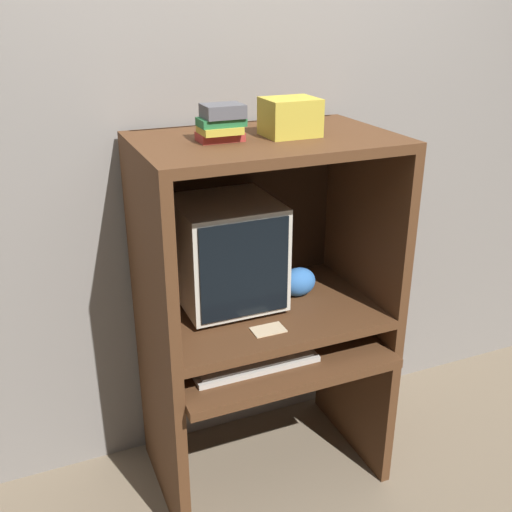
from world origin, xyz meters
TOP-DOWN VIEW (x-y plane):
  - ground_plane at (0.00, 0.00)m, footprint 12.00×12.00m
  - wall_back at (0.00, 0.65)m, footprint 6.00×0.06m
  - desk_base at (0.00, 0.25)m, footprint 0.91×0.65m
  - desk_monitor_shelf at (0.00, 0.30)m, footprint 0.91×0.59m
  - hutch_upper at (0.00, 0.33)m, footprint 0.91×0.59m
  - crt_monitor at (-0.12, 0.38)m, footprint 0.37×0.38m
  - keyboard at (-0.11, 0.14)m, footprint 0.47×0.17m
  - mouse at (0.19, 0.16)m, footprint 0.07×0.05m
  - snack_bag at (0.17, 0.34)m, footprint 0.14×0.11m
  - book_stack at (-0.17, 0.28)m, footprint 0.15×0.12m
  - paper_card at (-0.06, 0.13)m, footprint 0.12×0.08m
  - storage_box at (0.09, 0.28)m, footprint 0.18×0.16m

SIDE VIEW (x-z plane):
  - ground_plane at x=0.00m, z-range 0.00..0.00m
  - desk_base at x=0.00m, z-range 0.08..0.72m
  - keyboard at x=-0.11m, z-range 0.64..0.67m
  - mouse at x=0.19m, z-range 0.64..0.68m
  - desk_monitor_shelf at x=0.00m, z-range 0.68..0.82m
  - paper_card at x=-0.06m, z-range 0.78..0.78m
  - snack_bag at x=0.17m, z-range 0.78..0.90m
  - crt_monitor at x=-0.12m, z-range 0.79..1.21m
  - hutch_upper at x=0.00m, z-range 0.88..1.55m
  - wall_back at x=0.00m, z-range 0.00..2.60m
  - book_stack at x=-0.17m, z-range 1.45..1.57m
  - storage_box at x=0.09m, z-range 1.45..1.57m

